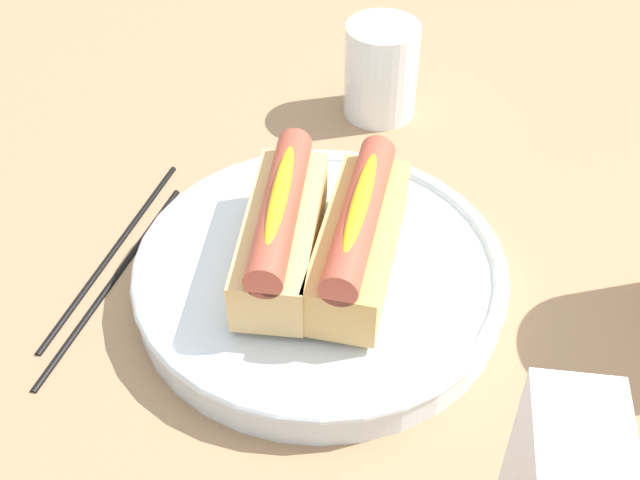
{
  "coord_description": "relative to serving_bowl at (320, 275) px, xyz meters",
  "views": [
    {
      "loc": [
        0.4,
        0.1,
        0.45
      ],
      "look_at": [
        -0.01,
        0.02,
        0.05
      ],
      "focal_mm": 46.02,
      "sensor_mm": 36.0,
      "label": 1
    }
  ],
  "objects": [
    {
      "name": "water_glass",
      "position": [
        -0.24,
        0.01,
        0.02
      ],
      "size": [
        0.07,
        0.07,
        0.09
      ],
      "color": "white",
      "rests_on": "ground_plane"
    },
    {
      "name": "hotdog_back",
      "position": [
        -0.0,
        0.03,
        0.04
      ],
      "size": [
        0.15,
        0.05,
        0.06
      ],
      "color": "tan",
      "rests_on": "serving_bowl"
    },
    {
      "name": "chopstick_near",
      "position": [
        0.02,
        -0.16,
        -0.01
      ],
      "size": [
        0.22,
        0.03,
        0.01
      ],
      "primitive_type": "cylinder",
      "rotation": [
        0.0,
        1.57,
        -0.12
      ],
      "color": "black",
      "rests_on": "ground_plane"
    },
    {
      "name": "serving_bowl",
      "position": [
        0.0,
        0.0,
        0.0
      ],
      "size": [
        0.27,
        0.27,
        0.03
      ],
      "color": "silver",
      "rests_on": "ground_plane"
    },
    {
      "name": "hotdog_front",
      "position": [
        0.0,
        -0.03,
        0.04
      ],
      "size": [
        0.15,
        0.06,
        0.06
      ],
      "color": "#DBB270",
      "rests_on": "serving_bowl"
    },
    {
      "name": "ground_plane",
      "position": [
        0.01,
        -0.02,
        -0.02
      ],
      "size": [
        2.4,
        2.4,
        0.0
      ],
      "primitive_type": "plane",
      "color": "#9E7A56"
    },
    {
      "name": "chopstick_far",
      "position": [
        -0.01,
        -0.17,
        -0.01
      ],
      "size": [
        0.22,
        0.03,
        0.01
      ],
      "primitive_type": "cylinder",
      "rotation": [
        0.0,
        1.57,
        -0.11
      ],
      "color": "black",
      "rests_on": "ground_plane"
    }
  ]
}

